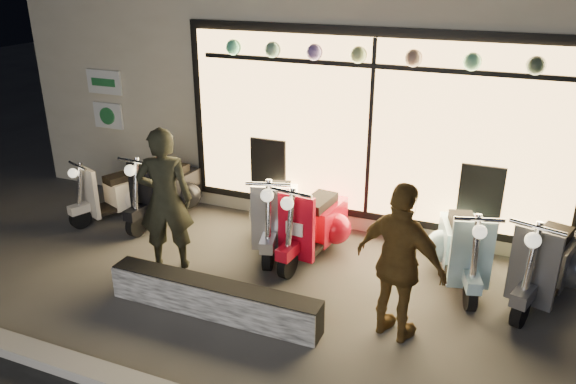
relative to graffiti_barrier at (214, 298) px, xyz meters
name	(u,v)px	position (x,y,z in m)	size (l,w,h in m)	color
ground	(257,288)	(0.21, 0.65, -0.20)	(40.00, 40.00, 0.00)	#383533
shop_building	(373,53)	(0.21, 5.63, 1.90)	(10.20, 6.23, 4.20)	beige
graffiti_barrier	(214,298)	(0.00, 0.00, 0.00)	(2.48, 0.28, 0.40)	black
scooter_silver	(277,212)	(-0.07, 1.90, 0.24)	(0.76, 1.55, 1.10)	black
scooter_red	(317,222)	(0.54, 1.82, 0.23)	(0.59, 1.52, 1.08)	black
scooter_black	(169,189)	(-1.92, 2.05, 0.23)	(0.53, 1.51, 1.08)	black
scooter_cream	(120,192)	(-2.64, 1.79, 0.17)	(0.73, 1.29, 0.93)	black
scooter_blue	(462,244)	(2.40, 1.92, 0.22)	(0.73, 1.47, 1.05)	black
scooter_grey	(547,260)	(3.36, 1.84, 0.25)	(0.79, 1.56, 1.11)	black
man	(165,200)	(-1.06, 0.73, 0.72)	(0.67, 0.44, 1.84)	black
woman	(400,264)	(1.93, 0.39, 0.65)	(1.00, 0.41, 1.70)	brown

